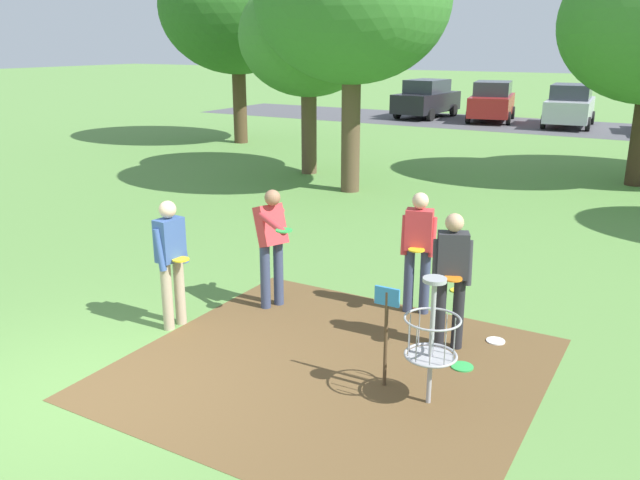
% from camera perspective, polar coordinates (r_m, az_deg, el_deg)
% --- Properties ---
extents(ground_plane, '(160.00, 160.00, 0.00)m').
position_cam_1_polar(ground_plane, '(7.65, -20.04, -12.48)').
color(ground_plane, '#5B8942').
extents(dirt_tee_pad, '(4.56, 4.32, 0.01)m').
position_cam_1_polar(dirt_tee_pad, '(7.72, 0.97, -11.04)').
color(dirt_tee_pad, brown).
rests_on(dirt_tee_pad, ground).
extents(disc_golf_basket, '(0.98, 0.58, 1.39)m').
position_cam_1_polar(disc_golf_basket, '(6.82, 9.27, -8.19)').
color(disc_golf_basket, '#9E9EA3').
rests_on(disc_golf_basket, ground).
extents(player_foreground_watching, '(0.41, 0.48, 1.71)m').
position_cam_1_polar(player_foreground_watching, '(8.63, -12.86, -1.46)').
color(player_foreground_watching, tan).
rests_on(player_foreground_watching, ground).
extents(player_throwing, '(0.49, 0.45, 1.71)m').
position_cam_1_polar(player_throwing, '(7.97, 11.39, -2.89)').
color(player_throwing, '#232328').
rests_on(player_throwing, ground).
extents(player_waiting_left, '(0.91, 0.85, 1.71)m').
position_cam_1_polar(player_waiting_left, '(9.08, -4.24, -0.03)').
color(player_waiting_left, '#384260').
rests_on(player_waiting_left, ground).
extents(player_waiting_right, '(0.49, 0.44, 1.71)m').
position_cam_1_polar(player_waiting_right, '(8.95, 8.57, -0.53)').
color(player_waiting_right, '#384260').
rests_on(player_waiting_right, ground).
extents(frisbee_by_tee, '(0.23, 0.23, 0.02)m').
position_cam_1_polar(frisbee_by_tee, '(8.62, 15.06, -8.50)').
color(frisbee_by_tee, white).
rests_on(frisbee_by_tee, ground).
extents(frisbee_mid_grass, '(0.21, 0.21, 0.02)m').
position_cam_1_polar(frisbee_mid_grass, '(10.15, 11.88, -4.32)').
color(frisbee_mid_grass, gold).
rests_on(frisbee_mid_grass, ground).
extents(frisbee_far_left, '(0.26, 0.26, 0.02)m').
position_cam_1_polar(frisbee_far_left, '(7.90, 12.29, -10.74)').
color(frisbee_far_left, green).
rests_on(frisbee_far_left, ground).
extents(tree_mid_left, '(3.81, 3.81, 5.38)m').
position_cam_1_polar(tree_mid_left, '(18.55, -1.01, 17.27)').
color(tree_mid_left, brown).
rests_on(tree_mid_left, ground).
extents(tree_mid_center, '(5.46, 5.46, 7.12)m').
position_cam_1_polar(tree_mid_center, '(24.67, -7.30, 19.48)').
color(tree_mid_center, '#4C3823').
rests_on(tree_mid_center, ground).
extents(parking_lot_strip, '(36.00, 6.00, 0.01)m').
position_cam_1_polar(parking_lot_strip, '(31.12, 20.24, 9.21)').
color(parking_lot_strip, '#4C4C51').
rests_on(parking_lot_strip, ground).
extents(parked_car_leftmost, '(2.26, 4.34, 1.84)m').
position_cam_1_polar(parked_car_leftmost, '(33.43, 9.27, 12.07)').
color(parked_car_leftmost, black).
rests_on(parked_car_leftmost, ground).
extents(parked_car_center_left, '(2.53, 4.46, 1.84)m').
position_cam_1_polar(parked_car_center_left, '(32.52, 14.76, 11.61)').
color(parked_car_center_left, maroon).
rests_on(parked_car_center_left, ground).
extents(parked_car_center_right, '(2.24, 4.33, 1.84)m').
position_cam_1_polar(parked_car_center_right, '(31.37, 20.96, 10.89)').
color(parked_car_center_right, '#B2B7BC').
rests_on(parked_car_center_right, ground).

